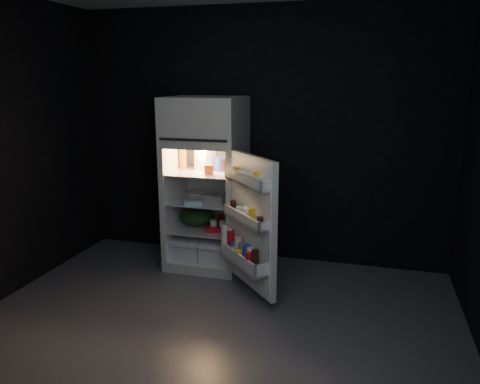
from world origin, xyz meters
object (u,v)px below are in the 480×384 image
(egg_carton, at_px, (213,199))
(refrigerator, at_px, (207,177))
(fridge_door, at_px, (249,226))
(milk_jug, at_px, (205,159))
(yogurt_tray, at_px, (219,228))

(egg_carton, bearing_deg, refrigerator, 144.93)
(fridge_door, relative_size, milk_jug, 5.08)
(refrigerator, xyz_separation_m, fridge_door, (0.63, -0.65, -0.27))
(refrigerator, xyz_separation_m, yogurt_tray, (0.17, -0.14, -0.50))
(milk_jug, xyz_separation_m, yogurt_tray, (0.20, -0.16, -0.69))
(fridge_door, height_order, milk_jug, fridge_door)
(refrigerator, distance_m, yogurt_tray, 0.55)
(fridge_door, bearing_deg, milk_jug, 134.25)
(milk_jug, relative_size, yogurt_tray, 0.91)
(milk_jug, xyz_separation_m, egg_carton, (0.13, -0.14, -0.38))
(milk_jug, bearing_deg, fridge_door, -21.96)
(egg_carton, relative_size, yogurt_tray, 0.97)
(refrigerator, bearing_deg, milk_jug, 140.55)
(fridge_door, distance_m, milk_jug, 1.04)
(egg_carton, bearing_deg, fridge_door, -33.04)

